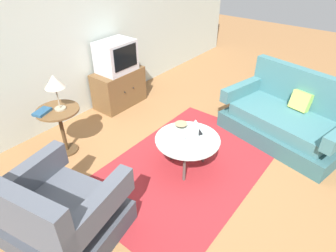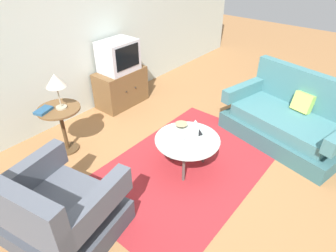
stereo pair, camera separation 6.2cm
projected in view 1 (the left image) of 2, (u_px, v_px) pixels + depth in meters
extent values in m
plane|color=olive|center=(197.00, 175.00, 3.54)|extent=(16.00, 16.00, 0.00)
cube|color=#B2BCB2|center=(60.00, 31.00, 4.03)|extent=(9.00, 0.12, 2.70)
cube|color=maroon|center=(186.00, 166.00, 3.67)|extent=(2.59, 1.66, 0.00)
cube|color=#3E424B|center=(69.00, 224.00, 2.79)|extent=(1.07, 1.13, 0.24)
cube|color=#4C515B|center=(65.00, 209.00, 2.67)|extent=(0.88, 0.83, 0.18)
cube|color=#4C515B|center=(21.00, 214.00, 2.20)|extent=(0.32, 0.99, 0.50)
cube|color=#4C515B|center=(98.00, 210.00, 2.39)|extent=(0.91, 0.31, 0.26)
cube|color=#4C515B|center=(27.00, 178.00, 2.71)|extent=(0.91, 0.31, 0.26)
cube|color=#325C60|center=(282.00, 132.00, 4.12)|extent=(1.27, 1.82, 0.24)
cube|color=#3D7075|center=(285.00, 119.00, 4.00)|extent=(1.07, 1.52, 0.18)
cube|color=#3D7075|center=(306.00, 89.00, 4.01)|extent=(0.51, 1.64, 0.52)
cube|color=#3D7075|center=(244.00, 89.00, 4.39)|extent=(0.92, 0.35, 0.19)
cube|color=#A3C651|center=(301.00, 101.00, 3.99)|extent=(0.23, 0.29, 0.28)
cylinder|color=#B2C6C1|center=(188.00, 139.00, 3.43)|extent=(0.78, 0.78, 0.02)
cylinder|color=#4C4742|center=(171.00, 146.00, 3.68)|extent=(0.04, 0.04, 0.42)
cylinder|color=#4C4742|center=(184.00, 166.00, 3.35)|extent=(0.04, 0.04, 0.42)
cylinder|color=#4C4742|center=(204.00, 148.00, 3.64)|extent=(0.04, 0.04, 0.42)
cylinder|color=brown|center=(57.00, 110.00, 3.59)|extent=(0.54, 0.54, 0.02)
cylinder|color=#47311C|center=(63.00, 132.00, 3.77)|extent=(0.05, 0.05, 0.63)
cylinder|color=#47311C|center=(67.00, 150.00, 3.94)|extent=(0.30, 0.30, 0.02)
cube|color=brown|center=(119.00, 88.00, 4.89)|extent=(0.85, 0.46, 0.62)
sphere|color=black|center=(125.00, 92.00, 4.68)|extent=(0.02, 0.02, 0.02)
sphere|color=black|center=(133.00, 88.00, 4.81)|extent=(0.02, 0.02, 0.02)
cube|color=#B7B7BC|center=(116.00, 56.00, 4.58)|extent=(0.60, 0.44, 0.49)
cube|color=black|center=(126.00, 58.00, 4.45)|extent=(0.48, 0.01, 0.36)
cylinder|color=#9E937A|center=(60.00, 108.00, 3.58)|extent=(0.14, 0.14, 0.02)
cylinder|color=#9E937A|center=(58.00, 98.00, 3.50)|extent=(0.02, 0.02, 0.28)
cone|color=beige|center=(54.00, 81.00, 3.38)|extent=(0.24, 0.24, 0.16)
cylinder|color=white|center=(195.00, 131.00, 3.38)|extent=(0.09, 0.09, 0.20)
cone|color=white|center=(196.00, 122.00, 3.31)|extent=(0.08, 0.08, 0.07)
cylinder|color=white|center=(181.00, 139.00, 3.35)|extent=(0.09, 0.09, 0.08)
torus|color=white|center=(184.00, 137.00, 3.39)|extent=(0.06, 0.01, 0.06)
cone|color=tan|center=(181.00, 125.00, 3.62)|extent=(0.16, 0.16, 0.06)
cube|color=black|center=(198.00, 131.00, 3.55)|extent=(0.13, 0.16, 0.02)
cube|color=#B2B2B7|center=(187.00, 150.00, 3.23)|extent=(0.17, 0.13, 0.02)
cube|color=navy|center=(42.00, 112.00, 3.50)|extent=(0.25, 0.19, 0.03)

